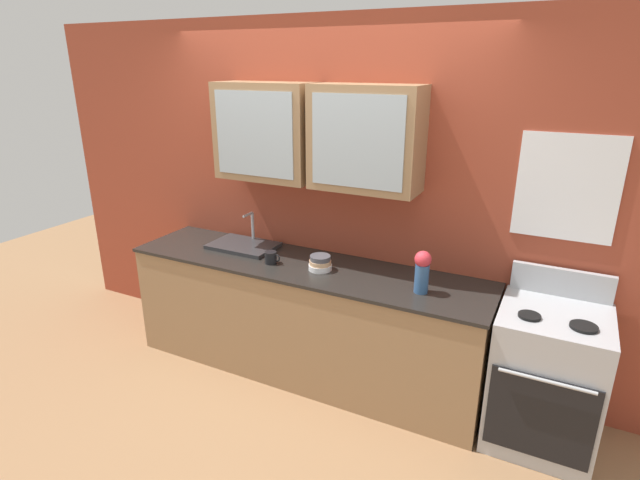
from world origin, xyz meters
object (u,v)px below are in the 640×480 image
at_px(stove_range, 546,378).
at_px(bowl_stack, 320,263).
at_px(sink_faucet, 244,245).
at_px(cup_near_sink, 271,258).
at_px(vase, 422,270).

distance_m(stove_range, bowl_stack, 1.61).
xyz_separation_m(sink_faucet, cup_near_sink, (0.37, -0.18, 0.02)).
xyz_separation_m(sink_faucet, bowl_stack, (0.75, -0.13, 0.03)).
distance_m(bowl_stack, cup_near_sink, 0.38).
height_order(bowl_stack, vase, vase).
bearing_deg(cup_near_sink, vase, 0.90).
relative_size(vase, cup_near_sink, 2.28).
xyz_separation_m(stove_range, sink_faucet, (-2.28, 0.10, 0.46)).
bearing_deg(vase, cup_near_sink, -179.10).
bearing_deg(stove_range, sink_faucet, 177.54).
bearing_deg(sink_faucet, bowl_stack, -9.79).
relative_size(stove_range, cup_near_sink, 8.69).
bearing_deg(cup_near_sink, bowl_stack, 8.41).
bearing_deg(bowl_stack, stove_range, 1.15).
bearing_deg(cup_near_sink, sink_faucet, 153.75).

